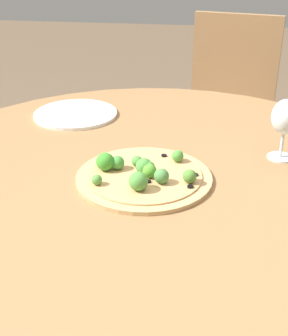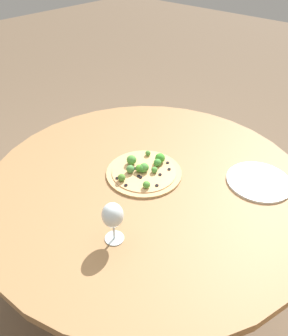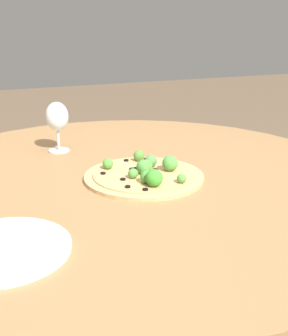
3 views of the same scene
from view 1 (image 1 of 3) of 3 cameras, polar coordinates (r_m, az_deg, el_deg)
dining_table at (r=1.16m, az=1.29°, el=-2.77°), size 1.35×1.35×0.72m
chair at (r=2.12m, az=10.01°, el=6.34°), size 0.47×0.47×0.93m
pizza at (r=1.09m, az=-0.14°, el=-0.84°), size 0.32×0.32×0.06m
wine_glass at (r=1.21m, az=16.88°, el=5.80°), size 0.07×0.07×0.16m
plate_near at (r=1.50m, az=-8.34°, el=6.54°), size 0.26×0.26×0.01m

